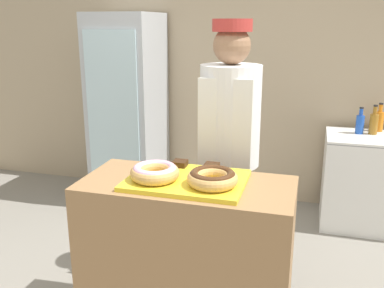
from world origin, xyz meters
name	(u,v)px	position (x,y,z in m)	size (l,w,h in m)	color
wall_back	(251,63)	(0.00, 2.13, 1.35)	(8.00, 0.06, 2.70)	tan
display_counter	(187,261)	(0.00, 0.00, 0.46)	(1.11, 0.52, 0.92)	#997047
serving_tray	(187,180)	(0.00, 0.00, 0.93)	(0.60, 0.45, 0.02)	yellow
donut_light_glaze	(155,172)	(-0.15, -0.06, 0.99)	(0.25, 0.25, 0.08)	tan
donut_chocolate_glaze	(212,177)	(0.15, -0.06, 0.99)	(0.25, 0.25, 0.08)	tan
brownie_back_left	(180,163)	(-0.09, 0.17, 0.96)	(0.08, 0.08, 0.03)	#382111
brownie_back_right	(212,166)	(0.09, 0.17, 0.96)	(0.08, 0.08, 0.03)	#382111
baker_person	(229,152)	(0.11, 0.59, 0.92)	(0.38, 0.38, 1.74)	#4C4C51
beverage_fridge	(128,110)	(-1.11, 1.74, 0.90)	(0.60, 0.67, 1.81)	#ADB2B7
chest_freezer	(382,182)	(1.22, 1.74, 0.41)	(0.97, 0.56, 0.80)	white
bottle_amber	(374,123)	(1.11, 1.83, 0.90)	(0.07, 0.07, 0.25)	#99661E
bottle_blue	(360,123)	(1.00, 1.82, 0.89)	(0.07, 0.07, 0.23)	#1E4CB2
bottle_orange	(379,120)	(1.17, 1.95, 0.90)	(0.07, 0.07, 0.25)	orange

